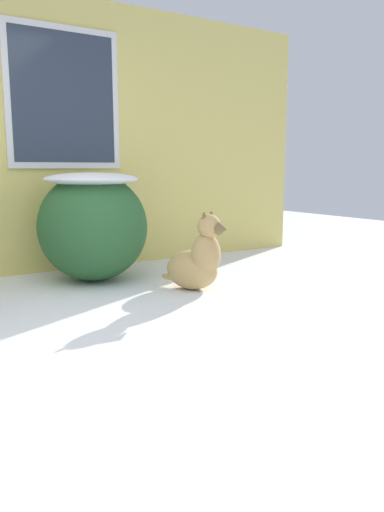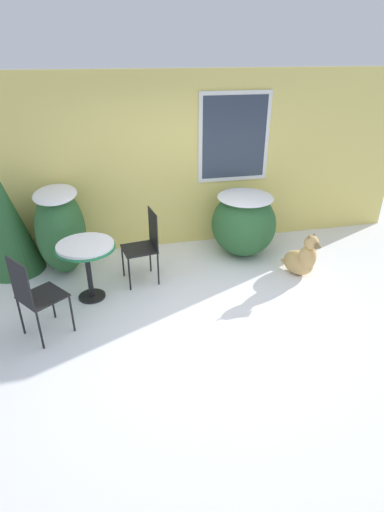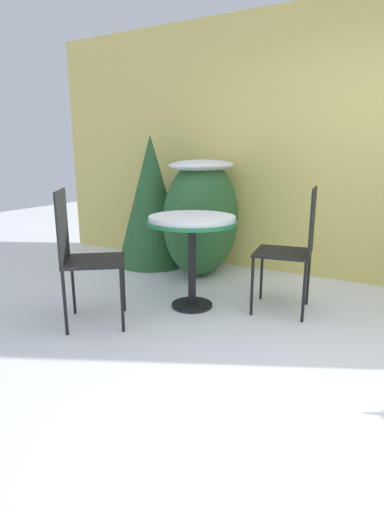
% 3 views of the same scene
% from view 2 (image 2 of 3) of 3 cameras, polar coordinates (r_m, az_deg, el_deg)
% --- Properties ---
extents(ground_plane, '(16.00, 16.00, 0.00)m').
position_cam_2_polar(ground_plane, '(5.02, 1.54, -8.69)').
color(ground_plane, white).
extents(house_wall, '(8.00, 0.10, 2.72)m').
position_cam_2_polar(house_wall, '(6.41, -2.77, 13.18)').
color(house_wall, '#E5D16B').
rests_on(house_wall, ground_plane).
extents(shrub_left, '(0.70, 1.08, 1.23)m').
position_cam_2_polar(shrub_left, '(6.07, -18.26, 3.71)').
color(shrub_left, '#2D6033').
rests_on(shrub_left, ground_plane).
extents(shrub_middle, '(1.01, 1.04, 1.01)m').
position_cam_2_polar(shrub_middle, '(6.34, 7.40, 4.82)').
color(shrub_middle, '#2D6033').
rests_on(shrub_middle, ground_plane).
extents(evergreen_bush, '(0.84, 0.84, 1.50)m').
position_cam_2_polar(evergreen_bush, '(6.28, -24.95, 4.24)').
color(evergreen_bush, '#2D6033').
rests_on(evergreen_bush, ground_plane).
extents(patio_table, '(0.75, 0.75, 0.79)m').
position_cam_2_polar(patio_table, '(5.22, -14.89, 0.54)').
color(patio_table, black).
rests_on(patio_table, ground_plane).
extents(patio_chair_near_table, '(0.50, 0.50, 1.04)m').
position_cam_2_polar(patio_chair_near_table, '(5.55, -6.74, 1.83)').
color(patio_chair_near_table, black).
rests_on(patio_chair_near_table, ground_plane).
extents(patio_chair_far_side, '(0.62, 0.62, 1.04)m').
position_cam_2_polar(patio_chair_far_side, '(4.72, -21.60, -5.06)').
color(patio_chair_far_side, black).
rests_on(patio_chair_far_side, ground_plane).
extents(dog, '(0.51, 0.67, 0.69)m').
position_cam_2_polar(dog, '(6.00, 15.42, -0.44)').
color(dog, tan).
rests_on(dog, ground_plane).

